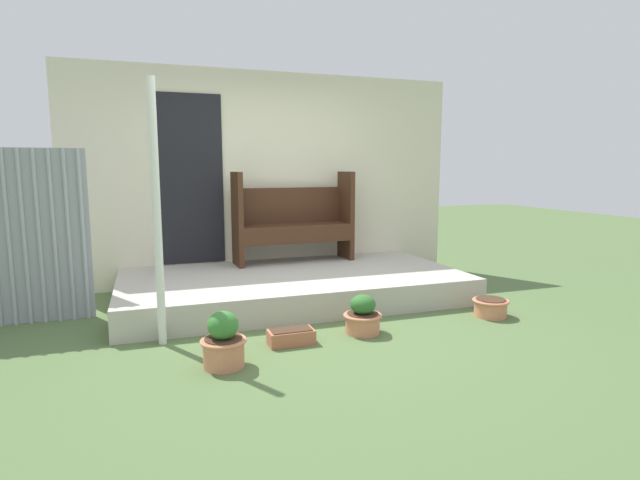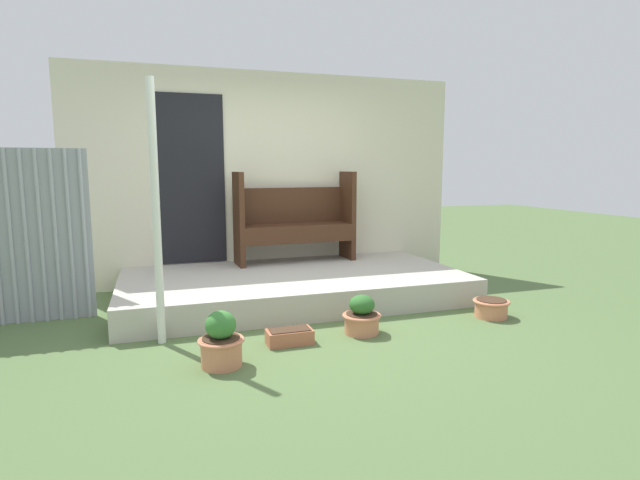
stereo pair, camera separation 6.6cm
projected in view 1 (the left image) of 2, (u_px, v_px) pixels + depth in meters
The scene contains 9 objects.
ground_plane at pixel (308, 324), 4.60m from camera, with size 24.00×24.00×0.00m, color #516B3D.
porch_slab at pixel (293, 286), 5.51m from camera, with size 3.66×1.90×0.28m.
house_wall at pixel (268, 179), 6.25m from camera, with size 4.86×0.08×2.60m.
support_post at pixel (157, 215), 3.95m from camera, with size 0.06×0.06×2.13m.
bench at pixel (293, 217), 6.12m from camera, with size 1.48×0.47×1.10m.
flower_pot_left at pixel (223, 343), 3.60m from camera, with size 0.34×0.34×0.41m.
flower_pot_middle at pixel (363, 316), 4.34m from camera, with size 0.34×0.34×0.34m.
flower_pot_right at pixel (491, 307), 4.84m from camera, with size 0.35×0.35×0.18m.
planter_box_rect at pixel (291, 337), 4.09m from camera, with size 0.37×0.19×0.13m.
Camera 1 is at (-1.35, -4.23, 1.43)m, focal length 28.00 mm.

